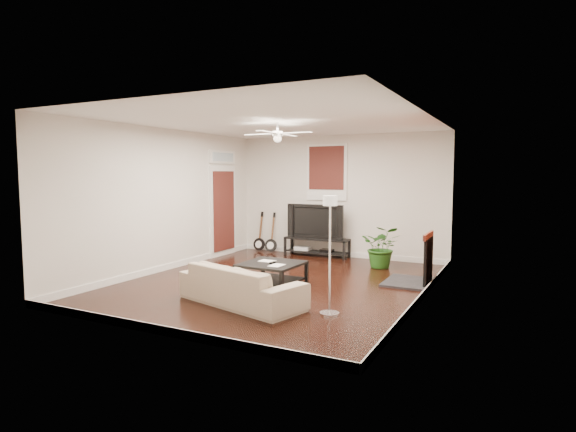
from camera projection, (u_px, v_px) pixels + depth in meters
The scene contains 14 objects.
room at pixel (278, 204), 8.09m from camera, with size 5.01×6.01×2.81m.
brick_accent at pixel (435, 204), 7.86m from camera, with size 0.02×2.20×2.80m, color brown.
fireplace at pixel (417, 258), 8.08m from camera, with size 0.80×1.10×0.92m, color black.
window_back at pixel (326, 172), 10.82m from camera, with size 1.00×0.06×1.30m, color #3C1410.
door_left at pixel (223, 202), 10.90m from camera, with size 0.08×1.00×2.50m, color white.
tv_stand at pixel (317, 247), 10.87m from camera, with size 1.53×0.41×0.43m, color black.
tv at pixel (317, 221), 10.84m from camera, with size 1.37×0.18×0.79m, color black.
coffee_table at pixel (272, 274), 7.98m from camera, with size 0.95×0.95×0.40m, color black.
sofa at pixel (241, 284), 6.85m from camera, with size 2.00×0.78×0.58m, color tan.
floor_lamp at pixel (330, 255), 6.29m from camera, with size 0.27×0.27×1.63m, color silver, non-canonical shape.
potted_plant at pixel (382, 247), 9.47m from camera, with size 0.79×0.68×0.87m, color #215819.
guitar_left at pixel (259, 232), 11.52m from camera, with size 0.30×0.21×0.98m, color black, non-canonical shape.
guitar_right at pixel (271, 233), 11.33m from camera, with size 0.30×0.21×0.98m, color black, non-canonical shape.
ceiling_fan at pixel (277, 134), 7.99m from camera, with size 1.24×1.24×0.32m, color white, non-canonical shape.
Camera 1 is at (3.81, -7.13, 1.91)m, focal length 29.10 mm.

